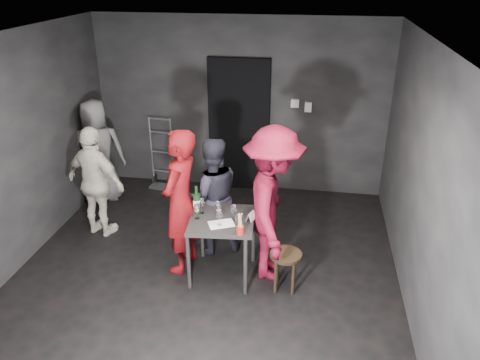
% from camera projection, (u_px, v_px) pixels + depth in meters
% --- Properties ---
extents(floor, '(4.50, 5.00, 0.02)m').
position_uv_depth(floor, '(205.00, 275.00, 5.55)').
color(floor, black).
rests_on(floor, ground).
extents(ceiling, '(4.50, 5.00, 0.02)m').
position_uv_depth(ceiling, '(196.00, 40.00, 4.40)').
color(ceiling, silver).
rests_on(ceiling, ground).
extents(wall_back, '(4.50, 0.04, 2.70)m').
position_uv_depth(wall_back, '(240.00, 106.00, 7.21)').
color(wall_back, black).
rests_on(wall_back, ground).
extents(wall_front, '(4.50, 0.04, 2.70)m').
position_uv_depth(wall_front, '(101.00, 341.00, 2.74)').
color(wall_front, black).
rests_on(wall_front, ground).
extents(wall_left, '(0.04, 5.00, 2.70)m').
position_uv_depth(wall_left, '(8.00, 158.00, 5.31)').
color(wall_left, black).
rests_on(wall_left, ground).
extents(wall_right, '(0.04, 5.00, 2.70)m').
position_uv_depth(wall_right, '(422.00, 186.00, 4.64)').
color(wall_right, black).
rests_on(wall_right, ground).
extents(doorway, '(0.95, 0.10, 2.10)m').
position_uv_depth(doorway, '(239.00, 126.00, 7.28)').
color(doorway, black).
rests_on(doorway, ground).
extents(wallbox_upper, '(0.12, 0.06, 0.12)m').
position_uv_depth(wallbox_upper, '(295.00, 103.00, 7.00)').
color(wallbox_upper, '#B7B7B2').
rests_on(wallbox_upper, wall_back).
extents(wallbox_lower, '(0.10, 0.06, 0.14)m').
position_uv_depth(wallbox_lower, '(308.00, 107.00, 6.99)').
color(wallbox_lower, '#B7B7B2').
rests_on(wallbox_lower, wall_back).
extents(hand_truck, '(0.39, 0.33, 1.15)m').
position_uv_depth(hand_truck, '(163.00, 174.00, 7.69)').
color(hand_truck, '#B2B2B7').
rests_on(hand_truck, floor).
extents(tasting_table, '(0.72, 0.72, 0.75)m').
position_uv_depth(tasting_table, '(222.00, 226.00, 5.30)').
color(tasting_table, black).
rests_on(tasting_table, floor).
extents(stool, '(0.36, 0.36, 0.47)m').
position_uv_depth(stool, '(286.00, 260.00, 5.16)').
color(stool, black).
rests_on(stool, floor).
extents(server_red, '(0.60, 0.81, 2.03)m').
position_uv_depth(server_red, '(180.00, 191.00, 5.30)').
color(server_red, maroon).
rests_on(server_red, floor).
extents(woman_black, '(0.84, 0.66, 1.52)m').
position_uv_depth(woman_black, '(212.00, 196.00, 5.75)').
color(woman_black, '#24232E').
rests_on(woman_black, floor).
extents(man_maroon, '(0.81, 1.49, 2.21)m').
position_uv_depth(man_maroon, '(273.00, 189.00, 5.13)').
color(man_maroon, maroon).
rests_on(man_maroon, floor).
extents(bystander_cream, '(0.98, 0.68, 1.53)m').
position_uv_depth(bystander_cream, '(96.00, 182.00, 6.10)').
color(bystander_cream, white).
rests_on(bystander_cream, floor).
extents(bystander_grey, '(0.93, 0.73, 1.68)m').
position_uv_depth(bystander_grey, '(98.00, 149.00, 6.98)').
color(bystander_grey, '#5E5E5E').
rests_on(bystander_grey, floor).
extents(tasting_mat, '(0.33, 0.28, 0.00)m').
position_uv_depth(tasting_mat, '(221.00, 224.00, 5.15)').
color(tasting_mat, white).
rests_on(tasting_mat, tasting_table).
extents(wine_glass_a, '(0.08, 0.08, 0.20)m').
position_uv_depth(wine_glass_a, '(197.00, 211.00, 5.22)').
color(wine_glass_a, white).
rests_on(wine_glass_a, tasting_table).
extents(wine_glass_b, '(0.09, 0.09, 0.20)m').
position_uv_depth(wine_glass_b, '(202.00, 205.00, 5.33)').
color(wine_glass_b, white).
rests_on(wine_glass_b, tasting_table).
extents(wine_glass_c, '(0.09, 0.09, 0.18)m').
position_uv_depth(wine_glass_c, '(218.00, 208.00, 5.30)').
color(wine_glass_c, white).
rests_on(wine_glass_c, tasting_table).
extents(wine_glass_d, '(0.10, 0.10, 0.21)m').
position_uv_depth(wine_glass_d, '(219.00, 217.00, 5.09)').
color(wine_glass_d, white).
rests_on(wine_glass_d, tasting_table).
extents(wine_glass_e, '(0.08, 0.08, 0.18)m').
position_uv_depth(wine_glass_e, '(238.00, 220.00, 5.04)').
color(wine_glass_e, white).
rests_on(wine_glass_e, tasting_table).
extents(wine_glass_f, '(0.09, 0.09, 0.19)m').
position_uv_depth(wine_glass_f, '(233.00, 212.00, 5.20)').
color(wine_glass_f, white).
rests_on(wine_glass_f, tasting_table).
extents(wine_bottle, '(0.08, 0.08, 0.35)m').
position_uv_depth(wine_bottle, '(197.00, 203.00, 5.32)').
color(wine_bottle, black).
rests_on(wine_bottle, tasting_table).
extents(breadstick_cup, '(0.08, 0.08, 0.26)m').
position_uv_depth(breadstick_cup, '(240.00, 224.00, 4.91)').
color(breadstick_cup, '#A21C11').
rests_on(breadstick_cup, tasting_table).
extents(reserved_card, '(0.11, 0.15, 0.10)m').
position_uv_depth(reserved_card, '(249.00, 216.00, 5.21)').
color(reserved_card, white).
rests_on(reserved_card, tasting_table).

